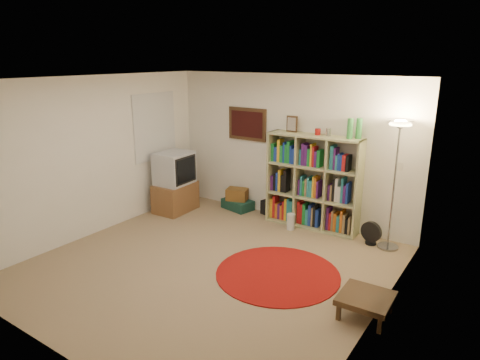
% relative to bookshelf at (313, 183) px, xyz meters
% --- Properties ---
extents(room, '(4.54, 4.54, 2.54)m').
position_rel_bookshelf_xyz_m(room, '(-0.58, -2.07, 0.50)').
color(room, '#8B7151').
rests_on(room, ground).
extents(bookshelf, '(1.57, 0.48, 1.88)m').
position_rel_bookshelf_xyz_m(bookshelf, '(0.00, 0.00, 0.00)').
color(bookshelf, tan).
rests_on(bookshelf, ground).
extents(floor_lamp, '(0.45, 0.45, 1.93)m').
position_rel_bookshelf_xyz_m(floor_lamp, '(1.34, -0.16, 0.85)').
color(floor_lamp, gray).
rests_on(floor_lamp, ground).
extents(floor_fan, '(0.33, 0.20, 0.37)m').
position_rel_bookshelf_xyz_m(floor_fan, '(1.08, -0.19, -0.57)').
color(floor_fan, black).
rests_on(floor_fan, ground).
extents(tv_stand, '(0.57, 0.78, 1.11)m').
position_rel_bookshelf_xyz_m(tv_stand, '(-2.39, -0.75, -0.22)').
color(tv_stand, brown).
rests_on(tv_stand, ground).
extents(suitcase, '(0.62, 0.47, 0.18)m').
position_rel_bookshelf_xyz_m(suitcase, '(-1.49, -0.03, -0.67)').
color(suitcase, '#14382E').
rests_on(suitcase, ground).
extents(wicker_basket, '(0.44, 0.37, 0.22)m').
position_rel_bookshelf_xyz_m(wicker_basket, '(-1.50, -0.03, -0.47)').
color(wicker_basket, brown).
rests_on(wicker_basket, suitcase).
extents(duffel_bag, '(0.42, 0.37, 0.25)m').
position_rel_bookshelf_xyz_m(duffel_bag, '(-0.80, 0.11, -0.63)').
color(duffel_bag, black).
rests_on(duffel_bag, ground).
extents(paper_towel, '(0.16, 0.16, 0.27)m').
position_rel_bookshelf_xyz_m(paper_towel, '(-0.20, -0.36, -0.62)').
color(paper_towel, silver).
rests_on(paper_towel, ground).
extents(red_rug, '(1.64, 1.64, 0.01)m').
position_rel_bookshelf_xyz_m(red_rug, '(0.37, -1.80, -0.75)').
color(red_rug, maroon).
rests_on(red_rug, ground).
extents(side_table, '(0.57, 0.57, 0.26)m').
position_rel_bookshelf_xyz_m(side_table, '(1.63, -2.09, -0.54)').
color(side_table, '#362213').
rests_on(side_table, ground).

